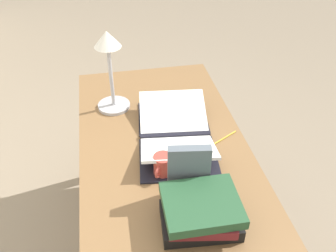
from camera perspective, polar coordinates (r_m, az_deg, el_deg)
ground_plane at (r=2.20m, az=-0.53°, el=-17.87°), size 12.00×12.00×0.00m
reading_desk at (r=1.71m, az=-0.66°, el=-5.41°), size 1.37×0.73×0.75m
open_book at (r=1.66m, az=1.13°, el=-0.99°), size 0.59×0.38×0.09m
book_stack_tall at (r=1.29m, az=5.03°, el=-13.04°), size 0.24×0.28×0.12m
book_standing_upright at (r=1.35m, az=3.17°, el=-7.11°), size 0.06×0.15×0.23m
reading_lamp at (r=1.76m, az=-8.96°, el=9.99°), size 0.16×0.16×0.40m
coffee_mug at (r=1.47m, az=-0.82°, el=-6.03°), size 0.09×0.08×0.09m
pencil at (r=1.68m, az=8.50°, el=-1.86°), size 0.08×0.14×0.01m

